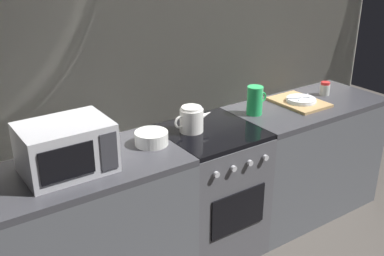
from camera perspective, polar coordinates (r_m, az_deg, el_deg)
ground_plane at (r=3.42m, az=2.08°, el=-14.28°), size 8.00×8.00×0.00m
back_wall at (r=3.11m, az=-1.16°, el=6.78°), size 3.60×0.05×2.40m
counter_left at (r=2.81m, az=-13.14°, el=-12.92°), size 1.20×0.60×0.90m
stove_unit at (r=3.16m, az=2.21°, el=-7.79°), size 0.60×0.63×0.90m
counter_right at (r=3.71m, az=13.47°, el=-3.54°), size 1.20×0.60×0.90m
microwave at (r=2.49m, az=-15.33°, el=-2.36°), size 0.46×0.35×0.27m
kettle at (r=2.91m, az=-0.04°, el=1.08°), size 0.28×0.15×0.17m
mixing_bowl at (r=2.76m, az=-5.04°, el=-1.24°), size 0.20×0.20×0.08m
pitcher at (r=3.22m, az=7.79°, el=3.41°), size 0.16×0.11×0.20m
dish_pile at (r=3.50m, az=13.17°, el=3.23°), size 0.30×0.40×0.06m
spice_jar at (r=3.74m, az=16.10°, el=4.70°), size 0.08×0.08×0.10m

